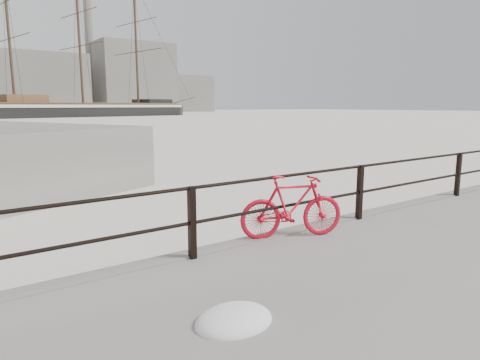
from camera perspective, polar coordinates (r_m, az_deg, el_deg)
ground at (r=8.38m, az=14.59°, el=-7.14°), size 400.00×400.00×0.00m
guardrail at (r=8.09m, az=15.67°, el=-1.60°), size 28.00×0.10×1.00m
bicycle at (r=6.74m, az=6.95°, el=-3.52°), size 1.64×0.85×1.01m
barque_black at (r=100.97m, az=-20.07°, el=7.94°), size 64.23×30.59×34.78m
industrial_west at (r=147.54m, az=-26.30°, el=11.46°), size 32.00×18.00×18.00m
industrial_mid at (r=162.34m, az=-14.16°, el=12.99°), size 26.00×20.00×24.00m
industrial_east at (r=176.51m, az=-7.65°, el=11.30°), size 20.00×16.00×14.00m
smokestack at (r=163.55m, az=-19.40°, el=16.24°), size 2.80×2.80×44.00m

